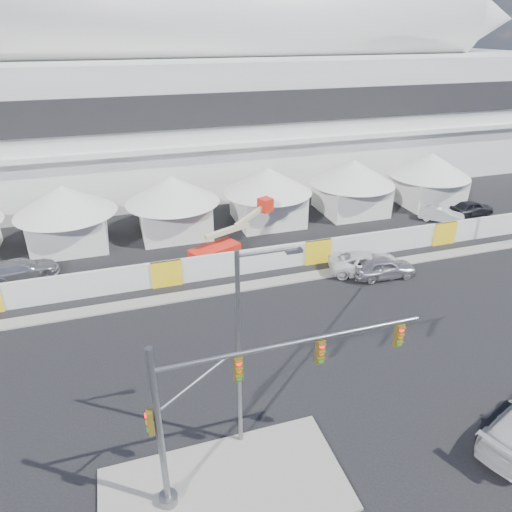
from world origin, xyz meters
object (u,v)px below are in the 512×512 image
object	(u,v)px
lot_car_a	(441,214)
lot_car_c	(21,270)
lot_car_b	(472,208)
pickup_curb	(367,263)
traffic_mast	(219,410)
streetlight_median	(245,341)
sedan_silver	(383,267)
boom_lift	(224,247)

from	to	relation	value
lot_car_a	lot_car_c	bearing A→B (deg)	131.96
lot_car_b	lot_car_c	world-z (taller)	lot_car_b
lot_car_a	lot_car_b	size ratio (longest dim) A/B	0.94
pickup_curb	traffic_mast	world-z (taller)	traffic_mast
traffic_mast	streetlight_median	size ratio (longest dim) A/B	1.11
pickup_curb	lot_car_a	bearing A→B (deg)	-43.17
lot_car_c	sedan_silver	bearing A→B (deg)	-117.92
lot_car_a	streetlight_median	world-z (taller)	streetlight_median
lot_car_b	sedan_silver	bearing A→B (deg)	118.05
streetlight_median	boom_lift	bearing A→B (deg)	79.24
lot_car_c	boom_lift	world-z (taller)	boom_lift
sedan_silver	lot_car_c	world-z (taller)	sedan_silver
lot_car_a	streetlight_median	xyz separation A→B (m)	(-25.69, -19.73, 4.99)
pickup_curb	lot_car_a	world-z (taller)	pickup_curb
sedan_silver	pickup_curb	size ratio (longest dim) A/B	0.84
traffic_mast	sedan_silver	bearing A→B (deg)	40.94
lot_car_c	streetlight_median	bearing A→B (deg)	-159.73
boom_lift	pickup_curb	bearing A→B (deg)	-51.70
pickup_curb	lot_car_a	size ratio (longest dim) A/B	1.38
pickup_curb	lot_car_c	distance (m)	26.24
lot_car_a	sedan_silver	bearing A→B (deg)	167.05
lot_car_c	boom_lift	bearing A→B (deg)	-106.50
sedan_silver	lot_car_c	distance (m)	27.34
lot_car_a	streetlight_median	distance (m)	32.77
lot_car_c	traffic_mast	distance (m)	24.33
lot_car_a	traffic_mast	xyz separation A→B (m)	(-27.32, -21.87, 3.74)
lot_car_a	boom_lift	bearing A→B (deg)	135.90
sedan_silver	streetlight_median	distance (m)	19.03
sedan_silver	lot_car_a	bearing A→B (deg)	-50.11
pickup_curb	boom_lift	world-z (taller)	boom_lift
pickup_curb	boom_lift	xyz separation A→B (m)	(-9.96, 5.47, 0.29)
traffic_mast	boom_lift	xyz separation A→B (m)	(5.08, 20.27, -3.33)
lot_car_a	lot_car_c	xyz separation A→B (m)	(-37.59, -0.12, 0.07)
streetlight_median	lot_car_b	bearing A→B (deg)	34.26
lot_car_b	streetlight_median	xyz separation A→B (m)	(-29.62, -20.18, 4.92)
pickup_curb	lot_car_b	world-z (taller)	pickup_curb
streetlight_median	boom_lift	distance (m)	19.01
pickup_curb	lot_car_b	size ratio (longest dim) A/B	1.29
sedan_silver	streetlight_median	bearing A→B (deg)	133.85
lot_car_b	traffic_mast	bearing A→B (deg)	124.53
lot_car_c	boom_lift	size ratio (longest dim) A/B	0.63
pickup_curb	lot_car_a	distance (m)	14.18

